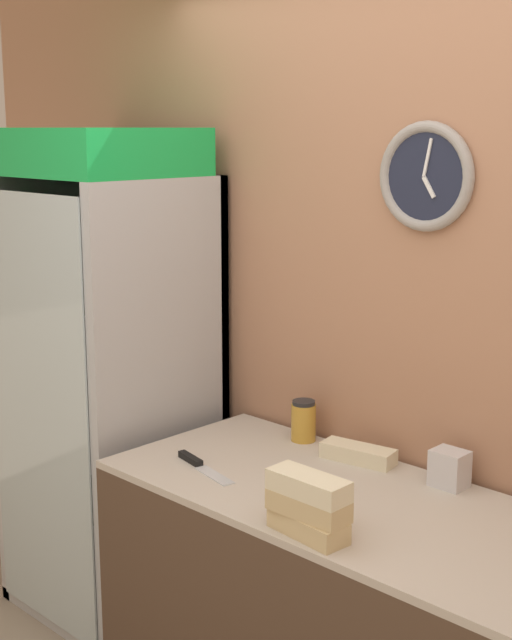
% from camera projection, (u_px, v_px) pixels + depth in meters
% --- Properties ---
extents(wall_back, '(5.20, 0.09, 2.70)m').
position_uv_depth(wall_back, '(444.00, 328.00, 2.91)').
color(wall_back, '#AD7A5B').
rests_on(wall_back, ground_plane).
extents(prep_counter, '(1.76, 0.72, 0.87)m').
position_uv_depth(prep_counter, '(360.00, 631.00, 2.82)').
color(prep_counter, '#4C3828').
rests_on(prep_counter, ground_plane).
extents(beverage_cooler, '(0.75, 0.66, 2.00)m').
position_uv_depth(beverage_cooler, '(116.00, 354.00, 3.65)').
color(beverage_cooler, '#B2B7BC').
rests_on(beverage_cooler, ground_plane).
extents(sandwich_stack_bottom, '(0.25, 0.12, 0.06)m').
position_uv_depth(sandwich_stack_bottom, '(308.00, 525.00, 2.50)').
color(sandwich_stack_bottom, tan).
rests_on(sandwich_stack_bottom, prep_counter).
extents(sandwich_stack_middle, '(0.24, 0.10, 0.06)m').
position_uv_depth(sandwich_stack_middle, '(308.00, 505.00, 2.49)').
color(sandwich_stack_middle, tan).
rests_on(sandwich_stack_middle, sandwich_stack_bottom).
extents(sandwich_stack_top, '(0.24, 0.10, 0.06)m').
position_uv_depth(sandwich_stack_top, '(309.00, 485.00, 2.48)').
color(sandwich_stack_top, beige).
rests_on(sandwich_stack_top, sandwich_stack_middle).
extents(sandwich_flat_left, '(0.27, 0.14, 0.06)m').
position_uv_depth(sandwich_flat_left, '(358.00, 454.00, 3.06)').
color(sandwich_flat_left, beige).
rests_on(sandwich_flat_left, prep_counter).
extents(chefs_knife, '(0.31, 0.10, 0.02)m').
position_uv_depth(chefs_knife, '(198.00, 464.00, 3.02)').
color(chefs_knife, silver).
rests_on(chefs_knife, prep_counter).
extents(condiment_jar, '(0.09, 0.09, 0.15)m').
position_uv_depth(condiment_jar, '(304.00, 421.00, 3.26)').
color(condiment_jar, gold).
rests_on(condiment_jar, prep_counter).
extents(napkin_dispenser, '(0.11, 0.09, 0.12)m').
position_uv_depth(napkin_dispenser, '(450.00, 469.00, 2.84)').
color(napkin_dispenser, silver).
rests_on(napkin_dispenser, prep_counter).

